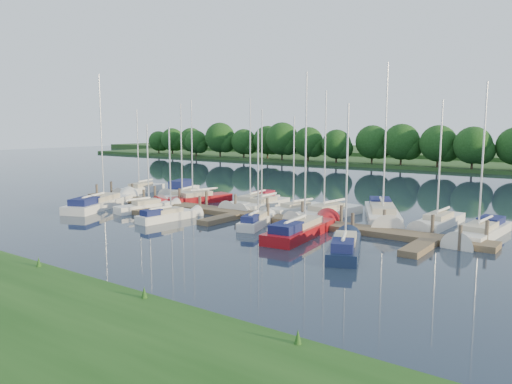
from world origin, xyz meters
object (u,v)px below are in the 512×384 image
Objects in this scene: sailboat_n_0 at (141,190)px; motorboat at (180,191)px; sailboat_s_2 at (168,216)px; dock at (237,215)px; sailboat_n_5 at (263,206)px.

sailboat_n_0 is 4.85m from motorboat.
sailboat_s_2 is at bearing 133.31° from sailboat_n_0.
sailboat_n_0 is 17.53m from sailboat_s_2.
motorboat is at bearing 152.13° from dock.
sailboat_n_5 is 1.21× the size of sailboat_s_2.
motorboat reaches higher than dock.
sailboat_n_5 is 9.76m from sailboat_s_2.
motorboat is (4.51, 1.78, 0.11)m from sailboat_n_0.
sailboat_s_2 is (14.53, -9.81, 0.03)m from sailboat_n_0.
sailboat_n_5 is (12.98, -2.30, -0.12)m from motorboat.
dock is 5.89× the size of motorboat.
sailboat_s_2 is at bearing -131.43° from dock.
sailboat_s_2 is at bearing 111.73° from motorboat.
sailboat_n_5 is at bearing 78.04° from sailboat_s_2.
sailboat_s_2 reaches higher than dock.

